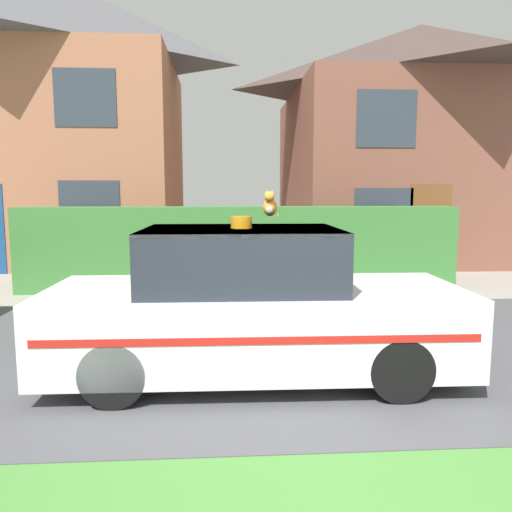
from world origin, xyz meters
TOP-DOWN VIEW (x-y plane):
  - road_strip at (0.00, 3.38)m, footprint 28.00×5.05m
  - garden_hedge at (-0.41, 7.15)m, footprint 8.50×0.61m
  - police_car at (-0.45, 2.44)m, footprint 4.21×1.65m
  - cat at (-0.26, 2.43)m, footprint 0.20×0.28m
  - house_left at (-5.98, 12.07)m, footprint 8.15×5.70m
  - house_right at (5.09, 12.35)m, footprint 7.86×7.10m
  - wheelie_bin at (-3.51, 7.45)m, footprint 0.71×0.77m

SIDE VIEW (x-z plane):
  - road_strip at x=0.00m, z-range 0.00..0.01m
  - wheelie_bin at x=-3.51m, z-range 0.00..1.20m
  - police_car at x=-0.45m, z-range -0.10..1.57m
  - garden_hedge at x=-0.41m, z-range 0.00..1.63m
  - cat at x=-0.26m, z-range 1.66..1.92m
  - house_right at x=5.09m, z-range 0.07..6.82m
  - house_left at x=-5.98m, z-range 0.09..8.11m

